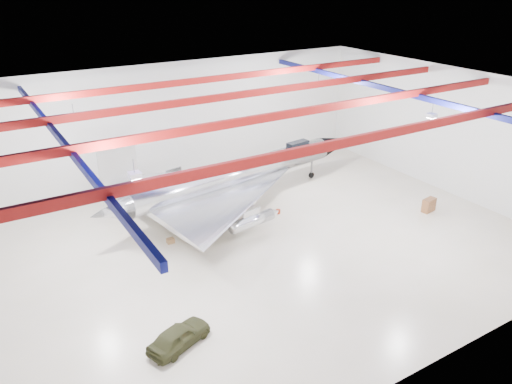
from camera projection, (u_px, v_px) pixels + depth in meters
floor at (253, 245)px, 36.39m from camera, size 40.00×40.00×0.00m
wall_back at (169, 123)px, 45.87m from camera, size 40.00×0.00×40.00m
wall_right at (449, 131)px, 43.66m from camera, size 0.00×30.00×30.00m
ceiling at (253, 96)px, 31.93m from camera, size 40.00×40.00×0.00m
ceiling_structure at (253, 106)px, 32.20m from camera, size 39.50×29.50×1.08m
jet_aircraft at (237, 176)px, 41.97m from camera, size 27.89×18.15×7.62m
jeep at (179, 336)px, 26.39m from camera, size 4.01×2.73×1.27m
desk at (429, 205)px, 41.32m from camera, size 1.32×0.81×1.13m
crate_ply at (170, 241)px, 36.63m from camera, size 0.53×0.42×0.37m
toolbox_red at (181, 206)px, 42.04m from camera, size 0.48×0.40×0.31m
engine_drum at (220, 232)px, 37.88m from camera, size 0.50×0.50×0.37m
parts_bin at (231, 197)px, 43.51m from camera, size 0.74×0.63×0.46m
crate_small at (139, 236)px, 37.40m from camera, size 0.44×0.40×0.26m
tool_chest at (278, 211)px, 41.12m from camera, size 0.38×0.38×0.34m
oil_barrel at (173, 221)px, 39.49m from camera, size 0.51×0.43×0.33m
spares_box at (218, 192)px, 44.72m from camera, size 0.45×0.45×0.34m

